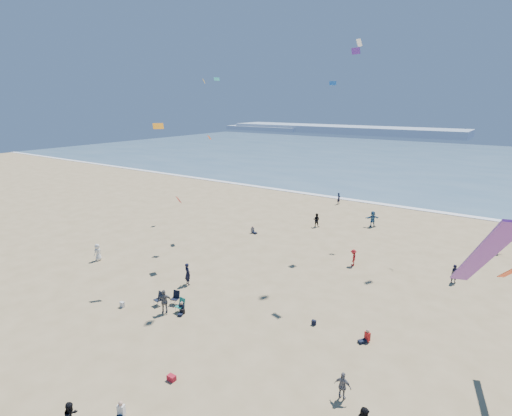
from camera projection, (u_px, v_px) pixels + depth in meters
The scene contains 13 objects.
ground at pixel (138, 384), 20.91m from camera, with size 220.00×220.00×0.00m, color tan.
ocean at pixel (452, 163), 96.59m from camera, with size 220.00×100.00×0.06m, color #476B84.
surf_line at pixel (391, 205), 56.75m from camera, with size 220.00×1.20×0.08m, color white.
headland_far at pixel (341, 129), 188.72m from camera, with size 110.00×20.00×3.20m, color #7A8EA8.
headland_near at pixel (265, 128), 206.75m from camera, with size 40.00×14.00×2.00m, color #7A8EA8.
standing_flyers at pixel (337, 279), 31.30m from camera, with size 37.45×46.27×1.88m.
seated_group at pixel (240, 323), 25.91m from camera, with size 19.50×27.61×0.84m.
chair_cluster at pixel (171, 301), 28.64m from camera, with size 2.65×1.50×1.00m.
white_tote at pixel (122, 305), 28.73m from camera, with size 0.35×0.20×0.40m, color silver.
black_backpack at pixel (182, 311), 27.82m from camera, with size 0.30×0.22×0.38m, color black.
cooler at pixel (172, 378), 21.18m from camera, with size 0.45×0.30×0.30m, color maroon.
navy_bag at pixel (314, 322), 26.45m from camera, with size 0.28×0.18×0.34m, color black.
kites_aloft at pixel (397, 108), 21.97m from camera, with size 36.96×44.41×30.31m.
Camera 1 is at (15.16, -11.19, 14.35)m, focal length 28.00 mm.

